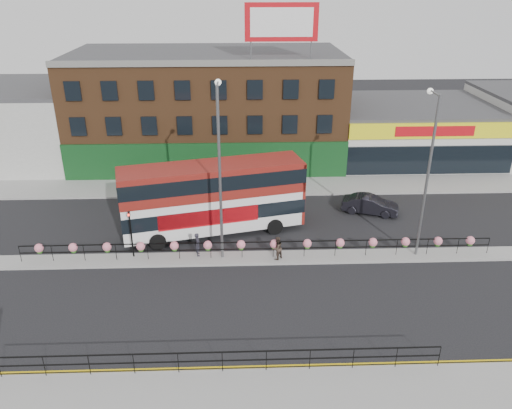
{
  "coord_description": "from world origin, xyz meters",
  "views": [
    {
      "loc": [
        -1.1,
        -27.72,
        16.68
      ],
      "look_at": [
        0.0,
        3.0,
        2.5
      ],
      "focal_mm": 35.0,
      "sensor_mm": 36.0,
      "label": 1
    }
  ],
  "objects_px": {
    "pedestrian_b": "(277,248)",
    "pedestrian_a": "(198,244)",
    "lamp_column_east": "(428,163)",
    "double_decker_bus": "(213,192)",
    "car": "(370,205)",
    "lamp_column_west": "(220,160)"
  },
  "relations": [
    {
      "from": "pedestrian_b",
      "to": "pedestrian_a",
      "type": "bearing_deg",
      "value": -47.9
    },
    {
      "from": "lamp_column_west",
      "to": "lamp_column_east",
      "type": "bearing_deg",
      "value": -0.53
    },
    {
      "from": "double_decker_bus",
      "to": "pedestrian_a",
      "type": "bearing_deg",
      "value": -105.18
    },
    {
      "from": "car",
      "to": "pedestrian_a",
      "type": "xyz_separation_m",
      "value": [
        -12.71,
        -6.14,
        0.24
      ]
    },
    {
      "from": "double_decker_bus",
      "to": "lamp_column_east",
      "type": "bearing_deg",
      "value": -15.16
    },
    {
      "from": "lamp_column_west",
      "to": "lamp_column_east",
      "type": "xyz_separation_m",
      "value": [
        12.57,
        -0.12,
        -0.34
      ]
    },
    {
      "from": "pedestrian_b",
      "to": "lamp_column_east",
      "type": "distance_m",
      "value": 10.58
    },
    {
      "from": "double_decker_bus",
      "to": "lamp_column_west",
      "type": "relative_size",
      "value": 1.17
    },
    {
      "from": "pedestrian_b",
      "to": "lamp_column_east",
      "type": "bearing_deg",
      "value": 142.87
    },
    {
      "from": "pedestrian_a",
      "to": "car",
      "type": "bearing_deg",
      "value": -75.81
    },
    {
      "from": "car",
      "to": "lamp_column_east",
      "type": "height_order",
      "value": "lamp_column_east"
    },
    {
      "from": "double_decker_bus",
      "to": "lamp_column_east",
      "type": "relative_size",
      "value": 1.24
    },
    {
      "from": "double_decker_bus",
      "to": "pedestrian_a",
      "type": "distance_m",
      "value": 4.19
    },
    {
      "from": "lamp_column_west",
      "to": "lamp_column_east",
      "type": "height_order",
      "value": "lamp_column_west"
    },
    {
      "from": "car",
      "to": "pedestrian_b",
      "type": "distance_m",
      "value": 10.23
    },
    {
      "from": "double_decker_bus",
      "to": "car",
      "type": "bearing_deg",
      "value": 12.87
    },
    {
      "from": "pedestrian_a",
      "to": "lamp_column_east",
      "type": "bearing_deg",
      "value": -102.12
    },
    {
      "from": "car",
      "to": "pedestrian_b",
      "type": "bearing_deg",
      "value": 150.45
    },
    {
      "from": "pedestrian_b",
      "to": "lamp_column_west",
      "type": "relative_size",
      "value": 0.14
    },
    {
      "from": "car",
      "to": "lamp_column_west",
      "type": "bearing_deg",
      "value": 137.7
    },
    {
      "from": "double_decker_bus",
      "to": "pedestrian_b",
      "type": "xyz_separation_m",
      "value": [
        4.14,
        -4.11,
        -2.2
      ]
    },
    {
      "from": "lamp_column_east",
      "to": "car",
      "type": "bearing_deg",
      "value": 102.91
    }
  ]
}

